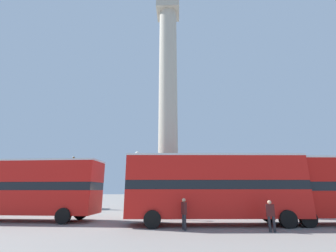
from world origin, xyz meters
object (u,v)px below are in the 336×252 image
(monument_column, at_px, (168,125))
(bus_b, at_px, (214,186))
(bus_c, at_px, (26,187))
(equestrian_statue, at_px, (70,193))
(pedestrian_near_lamp, at_px, (184,212))
(street_lamp, at_px, (136,182))
(pedestrian_by_plinth, at_px, (271,214))

(monument_column, xyz_separation_m, bus_b, (3.32, -7.16, -6.29))
(bus_b, distance_m, bus_c, 13.62)
(monument_column, height_order, equestrian_statue, monument_column)
(bus_b, distance_m, pedestrian_near_lamp, 3.12)
(street_lamp, bearing_deg, bus_c, -165.24)
(pedestrian_near_lamp, xyz_separation_m, pedestrian_by_plinth, (4.60, -0.45, -0.07))
(bus_c, height_order, equestrian_statue, equestrian_statue)
(monument_column, relative_size, equestrian_statue, 4.03)
(monument_column, bearing_deg, pedestrian_by_plinth, -58.11)
(monument_column, relative_size, pedestrian_near_lamp, 14.82)
(monument_column, height_order, bus_c, monument_column)
(bus_c, height_order, pedestrian_near_lamp, bus_c)
(equestrian_statue, relative_size, pedestrian_near_lamp, 3.68)
(street_lamp, height_order, pedestrian_by_plinth, street_lamp)
(pedestrian_near_lamp, bearing_deg, equestrian_statue, 22.46)
(bus_c, relative_size, pedestrian_near_lamp, 6.49)
(equestrian_statue, distance_m, pedestrian_near_lamp, 19.35)
(pedestrian_by_plinth, bearing_deg, bus_c, -0.55)
(bus_c, distance_m, equestrian_statue, 10.99)
(bus_b, relative_size, bus_c, 1.04)
(pedestrian_near_lamp, bearing_deg, bus_b, -68.53)
(equestrian_statue, bearing_deg, bus_c, -89.12)
(equestrian_statue, height_order, street_lamp, equestrian_statue)
(monument_column, xyz_separation_m, street_lamp, (-2.42, -3.76, -5.90))
(equestrian_statue, xyz_separation_m, pedestrian_near_lamp, (13.30, -14.03, -0.82))
(equestrian_statue, height_order, pedestrian_by_plinth, equestrian_statue)
(bus_b, distance_m, equestrian_statue, 19.58)
(street_lamp, bearing_deg, pedestrian_by_plinth, -34.48)
(equestrian_statue, distance_m, street_lamp, 13.04)
(bus_c, height_order, street_lamp, street_lamp)
(bus_b, height_order, street_lamp, street_lamp)
(equestrian_statue, xyz_separation_m, street_lamp, (9.59, -8.77, 1.03))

